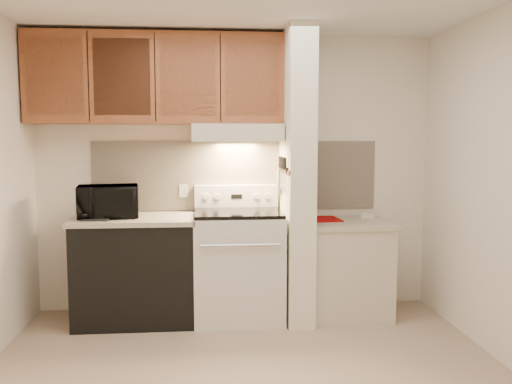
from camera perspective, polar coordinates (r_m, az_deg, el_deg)
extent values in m
plane|color=tan|center=(3.84, -0.84, -18.66)|extent=(3.60, 3.60, 0.00)
cube|color=white|center=(5.00, -2.13, 1.93)|extent=(3.60, 2.50, 0.02)
cube|color=beige|center=(4.99, -2.12, 1.75)|extent=(2.60, 0.02, 0.63)
cube|color=silver|center=(4.78, -1.88, -7.85)|extent=(0.76, 0.65, 0.92)
cube|color=black|center=(4.46, -1.65, -8.31)|extent=(0.50, 0.01, 0.30)
cylinder|color=silver|center=(4.38, -1.63, -5.64)|extent=(0.65, 0.02, 0.02)
cube|color=black|center=(4.69, -1.89, -2.20)|extent=(0.74, 0.64, 0.03)
cube|color=silver|center=(4.96, -2.08, -0.42)|extent=(0.76, 0.08, 0.20)
cube|color=black|center=(4.92, -2.06, -0.48)|extent=(0.10, 0.01, 0.04)
cylinder|color=silver|center=(4.91, -5.32, -0.51)|extent=(0.05, 0.02, 0.05)
cylinder|color=silver|center=(4.91, -4.15, -0.50)|extent=(0.05, 0.02, 0.05)
cylinder|color=silver|center=(4.93, 0.04, -0.46)|extent=(0.05, 0.02, 0.05)
cylinder|color=silver|center=(4.93, 1.19, -0.45)|extent=(0.05, 0.02, 0.05)
cube|color=black|center=(4.83, -12.47, -8.15)|extent=(1.00, 0.63, 0.87)
cube|color=#BDB399|center=(4.74, -12.60, -2.80)|extent=(1.04, 0.67, 0.04)
cube|color=black|center=(4.59, -16.56, -2.84)|extent=(0.22, 0.09, 0.01)
cylinder|color=#306B65|center=(4.92, -16.46, -1.76)|extent=(0.12, 0.12, 0.10)
cube|color=beige|center=(4.99, -7.62, 0.14)|extent=(0.08, 0.01, 0.12)
imported|color=black|center=(4.73, -15.31, -0.97)|extent=(0.54, 0.40, 0.27)
cube|color=white|center=(4.71, 4.31, 1.67)|extent=(0.22, 0.70, 2.50)
cube|color=brown|center=(4.69, 2.91, 2.28)|extent=(0.01, 0.70, 0.04)
cube|color=black|center=(4.63, 2.93, 2.49)|extent=(0.02, 0.42, 0.04)
cube|color=silver|center=(4.48, 3.06, 1.08)|extent=(0.01, 0.03, 0.16)
cylinder|color=black|center=(4.47, 3.07, 3.00)|extent=(0.02, 0.02, 0.10)
cube|color=silver|center=(4.55, 2.93, 1.03)|extent=(0.01, 0.04, 0.18)
cylinder|color=black|center=(4.56, 2.90, 3.06)|extent=(0.02, 0.02, 0.10)
cube|color=silver|center=(4.64, 2.78, 1.00)|extent=(0.01, 0.04, 0.20)
cylinder|color=black|center=(4.64, 2.76, 3.11)|extent=(0.02, 0.02, 0.10)
cube|color=silver|center=(4.73, 2.63, 1.34)|extent=(0.01, 0.04, 0.16)
cylinder|color=black|center=(4.71, 2.65, 3.15)|extent=(0.02, 0.02, 0.10)
cube|color=silver|center=(4.79, 2.52, 1.28)|extent=(0.01, 0.04, 0.18)
cylinder|color=black|center=(4.79, 2.52, 3.20)|extent=(0.02, 0.02, 0.10)
cube|color=gray|center=(4.86, 2.44, 1.11)|extent=(0.03, 0.09, 0.22)
cube|color=beige|center=(4.94, 9.56, -8.14)|extent=(0.70, 0.60, 0.81)
cube|color=#BDB399|center=(4.85, 9.65, -3.26)|extent=(0.74, 0.64, 0.04)
cube|color=#980505|center=(4.90, 7.32, -2.83)|extent=(0.26, 0.34, 0.01)
cube|color=white|center=(5.08, 11.55, -2.46)|extent=(0.15, 0.11, 0.04)
cube|color=beige|center=(4.77, -2.01, 6.25)|extent=(0.78, 0.44, 0.15)
cube|color=beige|center=(4.56, -1.86, 5.70)|extent=(0.78, 0.04, 0.06)
cube|color=brown|center=(4.85, -10.39, 11.60)|extent=(2.18, 0.33, 0.77)
cube|color=brown|center=(4.84, -20.46, 11.34)|extent=(0.46, 0.01, 0.63)
cube|color=black|center=(4.77, -17.24, 11.53)|extent=(0.01, 0.01, 0.73)
cube|color=brown|center=(4.72, -13.94, 11.68)|extent=(0.46, 0.01, 0.63)
cube|color=black|center=(4.69, -10.58, 11.79)|extent=(0.01, 0.01, 0.73)
cube|color=brown|center=(4.67, -7.18, 11.87)|extent=(0.46, 0.01, 0.63)
cube|color=black|center=(4.67, -3.76, 11.90)|extent=(0.01, 0.01, 0.73)
cube|color=brown|center=(4.69, -0.36, 11.90)|extent=(0.46, 0.01, 0.63)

